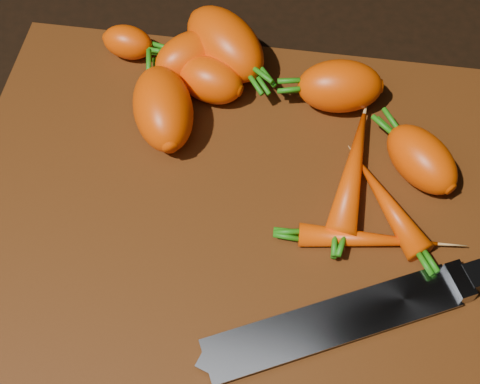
# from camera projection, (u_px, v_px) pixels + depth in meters

# --- Properties ---
(ground) EXTENTS (2.00, 2.00, 0.01)m
(ground) POSITION_uv_depth(u_px,v_px,m) (238.00, 222.00, 0.60)
(ground) COLOR black
(cutting_board) EXTENTS (0.50, 0.40, 0.01)m
(cutting_board) POSITION_uv_depth(u_px,v_px,m) (238.00, 216.00, 0.59)
(cutting_board) COLOR #592B0E
(cutting_board) RESTS_ON ground
(carrot_0) EXTENTS (0.08, 0.08, 0.05)m
(carrot_0) POSITION_uv_depth(u_px,v_px,m) (189.00, 57.00, 0.65)
(carrot_0) COLOR #F24500
(carrot_0) RESTS_ON cutting_board
(carrot_1) EXTENTS (0.07, 0.06, 0.04)m
(carrot_1) POSITION_uv_depth(u_px,v_px,m) (211.00, 80.00, 0.64)
(carrot_1) COLOR #F24500
(carrot_1) RESTS_ON cutting_board
(carrot_2) EXTENTS (0.11, 0.11, 0.06)m
(carrot_2) POSITION_uv_depth(u_px,v_px,m) (225.00, 44.00, 0.65)
(carrot_2) COLOR #F24500
(carrot_2) RESTS_ON cutting_board
(carrot_3) EXTENTS (0.08, 0.11, 0.05)m
(carrot_3) POSITION_uv_depth(u_px,v_px,m) (163.00, 108.00, 0.61)
(carrot_3) COLOR #F24500
(carrot_3) RESTS_ON cutting_board
(carrot_4) EXTENTS (0.09, 0.06, 0.05)m
(carrot_4) POSITION_uv_depth(u_px,v_px,m) (340.00, 86.00, 0.63)
(carrot_4) COLOR #F24500
(carrot_4) RESTS_ON cutting_board
(carrot_5) EXTENTS (0.06, 0.04, 0.03)m
(carrot_5) POSITION_uv_depth(u_px,v_px,m) (128.00, 42.00, 0.67)
(carrot_5) COLOR #F24500
(carrot_5) RESTS_ON cutting_board
(carrot_6) EXTENTS (0.08, 0.09, 0.05)m
(carrot_6) POSITION_uv_depth(u_px,v_px,m) (422.00, 159.00, 0.59)
(carrot_6) COLOR #F24500
(carrot_6) RESTS_ON cutting_board
(carrot_7) EXTENTS (0.04, 0.13, 0.03)m
(carrot_7) POSITION_uv_depth(u_px,v_px,m) (353.00, 171.00, 0.59)
(carrot_7) COLOR #F24500
(carrot_7) RESTS_ON cutting_board
(carrot_8) EXTENTS (0.12, 0.03, 0.02)m
(carrot_8) POSITION_uv_depth(u_px,v_px,m) (368.00, 239.00, 0.56)
(carrot_8) COLOR #F24500
(carrot_8) RESTS_ON cutting_board
(carrot_9) EXTENTS (0.07, 0.09, 0.02)m
(carrot_9) POSITION_uv_depth(u_px,v_px,m) (390.00, 208.00, 0.57)
(carrot_9) COLOR #F24500
(carrot_9) RESTS_ON cutting_board
(knife) EXTENTS (0.32, 0.18, 0.02)m
(knife) POSITION_uv_depth(u_px,v_px,m) (357.00, 315.00, 0.53)
(knife) COLOR gray
(knife) RESTS_ON cutting_board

